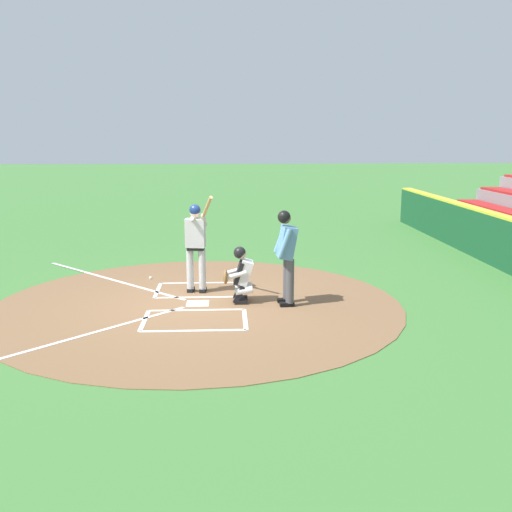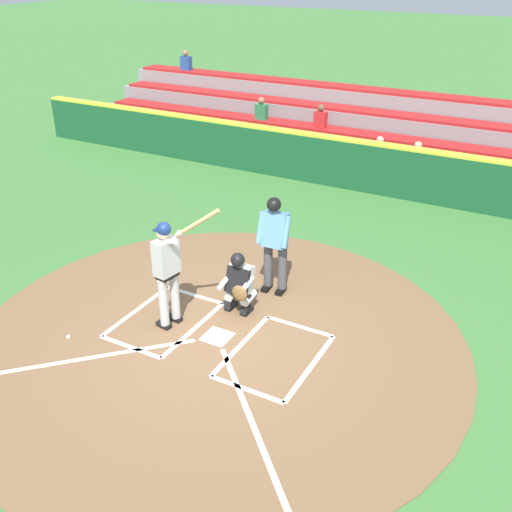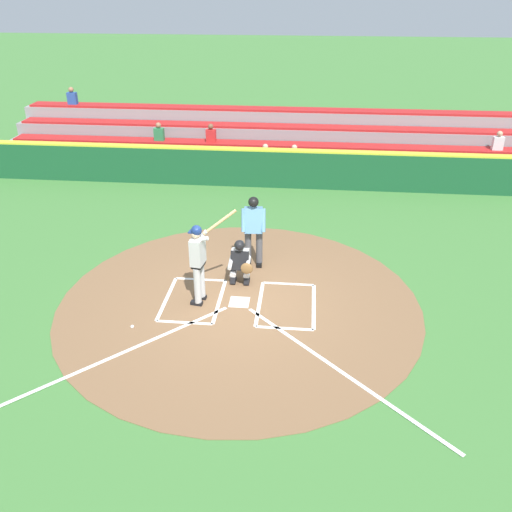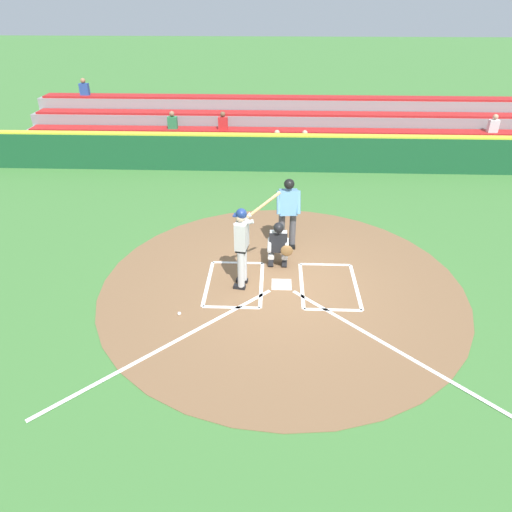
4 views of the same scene
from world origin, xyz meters
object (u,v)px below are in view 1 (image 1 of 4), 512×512
Objects in this scene: plate_umpire at (287,251)px; baseball at (151,278)px; batter at (196,242)px; catcher at (241,274)px.

plate_umpire is 25.20× the size of baseball.
batter is 1.30m from catcher.
catcher reaches higher than baseball.
baseball is at bearing 42.76° from batter.
catcher is 15.27× the size of baseball.
baseball is (1.22, 1.13, -1.06)m from batter.
catcher is 2.91m from baseball.
batter is 2.05m from plate_umpire.
catcher is (-0.78, -0.91, -0.51)m from batter.
batter is 1.88× the size of catcher.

